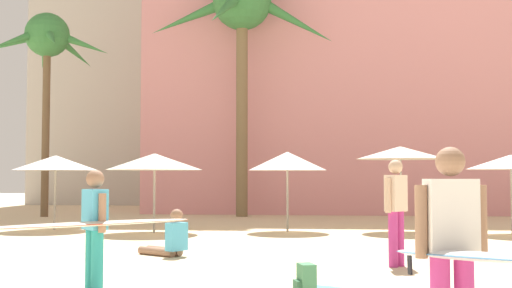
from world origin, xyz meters
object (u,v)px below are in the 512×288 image
at_px(palm_tree_far_left, 242,14).
at_px(backpack, 306,281).
at_px(palm_tree_left, 47,44).
at_px(person_near_left, 91,224).
at_px(cafe_umbrella_1, 511,162).
at_px(person_mid_left, 455,249).
at_px(person_mid_center, 169,240).
at_px(person_far_right, 396,208).
at_px(cafe_umbrella_3, 287,161).
at_px(cafe_umbrella_0, 56,163).
at_px(cafe_umbrella_6, 155,162).
at_px(cafe_umbrella_2, 400,153).

xyz_separation_m(palm_tree_far_left, backpack, (3.06, -17.49, -7.87)).
height_order(palm_tree_left, person_near_left, palm_tree_left).
relative_size(palm_tree_left, cafe_umbrella_1, 3.42).
distance_m(cafe_umbrella_1, person_mid_left, 13.60).
bearing_deg(palm_tree_left, backpack, -56.97).
bearing_deg(person_mid_center, person_mid_left, 152.26).
distance_m(cafe_umbrella_1, person_far_right, 7.95).
bearing_deg(cafe_umbrella_3, person_far_right, -72.59).
relative_size(cafe_umbrella_3, person_mid_center, 2.14).
height_order(cafe_umbrella_3, person_mid_center, cafe_umbrella_3).
xyz_separation_m(cafe_umbrella_1, person_mid_center, (-7.96, -5.88, -1.63)).
bearing_deg(palm_tree_left, person_mid_left, -58.36).
xyz_separation_m(cafe_umbrella_0, cafe_umbrella_6, (3.16, -0.72, 0.01)).
relative_size(cafe_umbrella_1, cafe_umbrella_6, 0.89).
height_order(palm_tree_left, cafe_umbrella_2, palm_tree_left).
bearing_deg(person_far_right, cafe_umbrella_3, -35.23).
bearing_deg(palm_tree_far_left, cafe_umbrella_1, -42.14).
bearing_deg(person_far_right, cafe_umbrella_2, -59.60).
distance_m(palm_tree_far_left, backpack, 19.42).
bearing_deg(person_near_left, cafe_umbrella_1, 9.16).
height_order(palm_tree_far_left, person_mid_center, palm_tree_far_left).
bearing_deg(cafe_umbrella_0, palm_tree_far_left, 57.94).
relative_size(person_mid_center, person_far_right, 0.58).
bearing_deg(cafe_umbrella_3, cafe_umbrella_2, 4.79).
bearing_deg(palm_tree_far_left, palm_tree_left, -173.12).
height_order(cafe_umbrella_1, person_far_right, cafe_umbrella_1).
height_order(palm_tree_far_left, cafe_umbrella_2, palm_tree_far_left).
relative_size(palm_tree_far_left, person_far_right, 5.43).
height_order(cafe_umbrella_2, person_far_right, cafe_umbrella_2).
height_order(palm_tree_left, cafe_umbrella_1, palm_tree_left).
xyz_separation_m(cafe_umbrella_3, person_near_left, (-1.98, -10.23, -1.10)).
bearing_deg(person_near_left, person_far_right, -6.67).
xyz_separation_m(palm_tree_far_left, person_mid_center, (0.32, -13.36, -7.77)).
bearing_deg(cafe_umbrella_1, person_mid_left, -106.95).
bearing_deg(cafe_umbrella_0, cafe_umbrella_3, 0.92).
bearing_deg(cafe_umbrella_2, person_far_right, -96.95).
bearing_deg(cafe_umbrella_6, person_mid_left, -65.27).
height_order(person_near_left, person_far_right, person_far_right).
bearing_deg(backpack, cafe_umbrella_1, -135.55).
distance_m(cafe_umbrella_0, cafe_umbrella_6, 3.24).
distance_m(cafe_umbrella_3, person_mid_left, 13.48).
relative_size(palm_tree_far_left, cafe_umbrella_1, 4.14).
relative_size(person_near_left, person_mid_center, 2.37).
xyz_separation_m(cafe_umbrella_6, person_mid_center, (1.73, -5.35, -1.65)).
bearing_deg(person_far_right, palm_tree_far_left, -35.33).
height_order(cafe_umbrella_6, person_mid_center, cafe_umbrella_6).
xyz_separation_m(palm_tree_far_left, cafe_umbrella_3, (2.23, -7.19, -6.08)).
bearing_deg(person_mid_left, backpack, -168.59).
relative_size(backpack, person_far_right, 0.23).
xyz_separation_m(cafe_umbrella_1, cafe_umbrella_3, (-6.05, 0.30, 0.05)).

